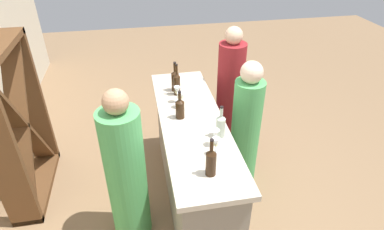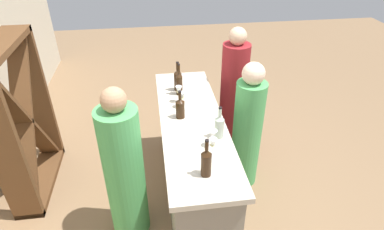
{
  "view_description": "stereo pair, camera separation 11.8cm",
  "coord_description": "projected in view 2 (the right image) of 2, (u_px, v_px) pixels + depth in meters",
  "views": [
    {
      "loc": [
        -2.45,
        0.46,
        2.62
      ],
      "look_at": [
        0.0,
        0.0,
        1.02
      ],
      "focal_mm": 30.29,
      "sensor_mm": 36.0,
      "label": 1
    },
    {
      "loc": [
        -2.47,
        0.34,
        2.62
      ],
      "look_at": [
        0.0,
        0.0,
        1.02
      ],
      "focal_mm": 30.29,
      "sensor_mm": 36.0,
      "label": 2
    }
  ],
  "objects": [
    {
      "name": "ground_plane",
      "position": [
        192.0,
        195.0,
        3.51
      ],
      "size": [
        12.0,
        12.0,
        0.0
      ],
      "primitive_type": "plane",
      "color": "#846647"
    },
    {
      "name": "bar_counter",
      "position": [
        192.0,
        160.0,
        3.24
      ],
      "size": [
        2.03,
        0.58,
        0.97
      ],
      "color": "gray",
      "rests_on": "ground"
    },
    {
      "name": "wine_rack",
      "position": [
        23.0,
        122.0,
        3.24
      ],
      "size": [
        1.07,
        0.28,
        1.63
      ],
      "color": "brown",
      "rests_on": "ground"
    },
    {
      "name": "wine_bottle_leftmost_amber_brown",
      "position": [
        206.0,
        162.0,
        2.3
      ],
      "size": [
        0.08,
        0.08,
        0.32
      ],
      "color": "#331E0F",
      "rests_on": "bar_counter"
    },
    {
      "name": "wine_bottle_second_left_clear_pale",
      "position": [
        219.0,
        126.0,
        2.7
      ],
      "size": [
        0.08,
        0.08,
        0.29
      ],
      "color": "#B7C6B2",
      "rests_on": "bar_counter"
    },
    {
      "name": "wine_bottle_center_amber_brown",
      "position": [
        180.0,
        108.0,
        2.96
      ],
      "size": [
        0.08,
        0.08,
        0.28
      ],
      "color": "#331E0F",
      "rests_on": "bar_counter"
    },
    {
      "name": "wine_bottle_second_right_amber_brown",
      "position": [
        179.0,
        83.0,
        3.33
      ],
      "size": [
        0.07,
        0.07,
        0.34
      ],
      "color": "#331E0F",
      "rests_on": "bar_counter"
    },
    {
      "name": "wine_bottle_rightmost_amber_brown",
      "position": [
        178.0,
        80.0,
        3.41
      ],
      "size": [
        0.08,
        0.08,
        0.32
      ],
      "color": "#331E0F",
      "rests_on": "bar_counter"
    },
    {
      "name": "wine_glass_near_left",
      "position": [
        213.0,
        135.0,
        2.6
      ],
      "size": [
        0.07,
        0.07,
        0.15
      ],
      "color": "white",
      "rests_on": "bar_counter"
    },
    {
      "name": "wine_glass_near_center",
      "position": [
        213.0,
        144.0,
        2.5
      ],
      "size": [
        0.06,
        0.06,
        0.16
      ],
      "color": "white",
      "rests_on": "bar_counter"
    },
    {
      "name": "wine_glass_near_right",
      "position": [
        182.0,
        97.0,
        3.11
      ],
      "size": [
        0.07,
        0.07,
        0.16
      ],
      "color": "white",
      "rests_on": "bar_counter"
    },
    {
      "name": "wine_glass_far_left",
      "position": [
        179.0,
        91.0,
        3.2
      ],
      "size": [
        0.06,
        0.06,
        0.17
      ],
      "color": "white",
      "rests_on": "bar_counter"
    },
    {
      "name": "person_left_guest",
      "position": [
        247.0,
        131.0,
        3.36
      ],
      "size": [
        0.39,
        0.39,
        1.43
      ],
      "rotation": [
        0.0,
        0.0,
        1.22
      ],
      "color": "#4CA559",
      "rests_on": "ground"
    },
    {
      "name": "person_center_guest",
      "position": [
        233.0,
        98.0,
        3.8
      ],
      "size": [
        0.35,
        0.35,
        1.58
      ],
      "rotation": [
        0.0,
        0.0,
        1.71
      ],
      "color": "maroon",
      "rests_on": "ground"
    },
    {
      "name": "person_right_guest",
      "position": [
        124.0,
        172.0,
        2.79
      ],
      "size": [
        0.42,
        0.42,
        1.52
      ],
      "rotation": [
        0.0,
        0.0,
        -1.31
      ],
      "color": "#4CA559",
      "rests_on": "ground"
    }
  ]
}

